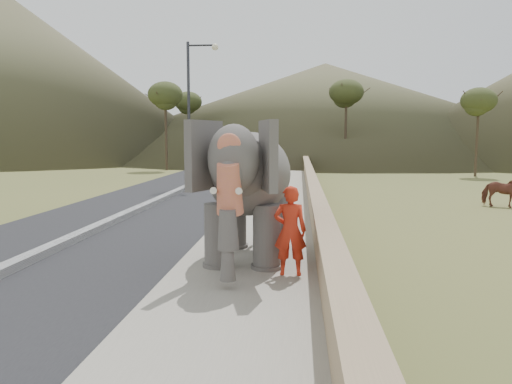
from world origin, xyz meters
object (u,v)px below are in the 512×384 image
motorcyclist (245,164)px  cow (502,191)px  lamppost (194,100)px  elephant_and_man (250,192)px

motorcyclist → cow: bearing=-51.6°
lamppost → cow: bearing=-25.1°
cow → elephant_and_man: elephant_and_man is taller
lamppost → motorcyclist: bearing=78.2°
lamppost → motorcyclist: size_ratio=3.99×
cow → motorcyclist: (-12.20, 15.40, 0.16)m
cow → elephant_and_man: size_ratio=0.37×
elephant_and_man → motorcyclist: bearing=96.5°
lamppost → elephant_and_man: size_ratio=1.89×
elephant_and_man → motorcyclist: (-2.86, 25.25, -0.82)m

